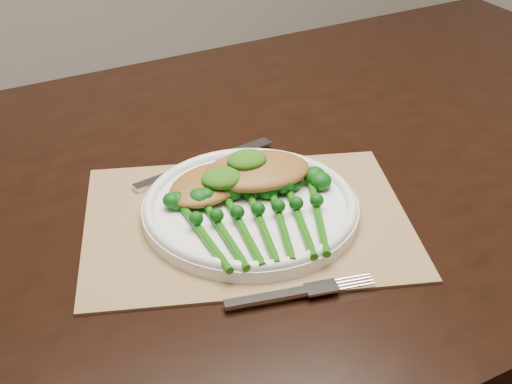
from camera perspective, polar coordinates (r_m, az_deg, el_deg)
name	(u,v)px	position (r m, az deg, el deg)	size (l,w,h in m)	color
dining_table	(272,351)	(1.26, 1.28, -12.62)	(1.65, 0.99, 0.75)	black
placemat	(247,221)	(0.91, -0.74, -2.30)	(0.41, 0.30, 0.00)	#98764D
dinner_plate	(250,206)	(0.91, -0.45, -1.16)	(0.28, 0.28, 0.02)	white
knife	(192,168)	(1.01, -5.15, 1.91)	(0.22, 0.06, 0.01)	silver
fork	(310,290)	(0.79, 4.31, -7.83)	(0.17, 0.05, 0.01)	silver
chicken_fillet_left	(208,184)	(0.92, -3.85, 0.61)	(0.12, 0.08, 0.02)	olive
chicken_fillet_right	(257,171)	(0.93, 0.09, 1.72)	(0.14, 0.10, 0.03)	olive
pesto_dollop_left	(222,178)	(0.91, -2.72, 1.13)	(0.05, 0.05, 0.02)	#1A4B0A
pesto_dollop_right	(247,160)	(0.93, -0.73, 2.60)	(0.05, 0.04, 0.02)	#1A4B0A
broccolini_bundle	(262,226)	(0.86, 0.50, -2.74)	(0.20, 0.21, 0.04)	#17550B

